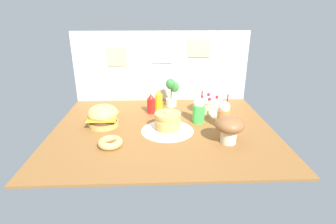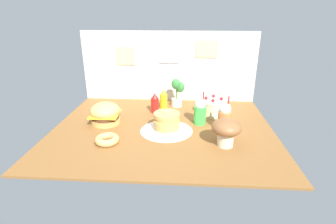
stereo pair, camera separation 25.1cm
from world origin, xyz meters
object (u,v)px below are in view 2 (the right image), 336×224
potted_plant (177,91)px  mushroom_stool (226,130)px  orange_float_cup (224,117)px  layer_cake (213,107)px  donut_pink_glaze (107,139)px  pancake_stack (167,123)px  mustard_bottle (164,100)px  burger (105,113)px  ketchup_bottle (155,104)px  cream_soda_cup (200,111)px

potted_plant → mushroom_stool: bearing=-65.0°
mushroom_stool → orange_float_cup: bearing=85.0°
layer_cake → mushroom_stool: (0.04, -0.70, 0.06)m
layer_cake → donut_pink_glaze: (-0.97, -0.72, -0.05)m
pancake_stack → mustard_bottle: bearing=97.4°
burger → ketchup_bottle: bearing=34.6°
burger → layer_cake: burger is taller
ketchup_bottle → mustard_bottle: (0.08, 0.15, 0.00)m
mustard_bottle → pancake_stack: bearing=-82.6°
mustard_bottle → potted_plant: size_ratio=0.66×
burger → cream_soda_cup: (0.95, 0.05, 0.03)m
potted_plant → orange_float_cup: bearing=-52.9°
layer_cake → mushroom_stool: 0.71m
cream_soda_cup → donut_pink_glaze: (-0.81, -0.47, -0.10)m
potted_plant → donut_pink_glaze: bearing=-120.5°
orange_float_cup → mustard_bottle: bearing=138.8°
ketchup_bottle → cream_soda_cup: (0.48, -0.27, 0.03)m
donut_pink_glaze → pancake_stack: bearing=29.4°
layer_cake → orange_float_cup: size_ratio=0.83×
burger → ketchup_bottle: (0.46, 0.32, 0.00)m
cream_soda_cup → layer_cake: bearing=59.1°
layer_cake → potted_plant: (-0.40, 0.24, 0.10)m
orange_float_cup → layer_cake: bearing=100.1°
pancake_stack → mushroom_stool: mushroom_stool is taller
burger → mustard_bottle: bearing=40.4°
burger → layer_cake: size_ratio=1.06×
ketchup_bottle → cream_soda_cup: bearing=-29.6°
pancake_stack → potted_plant: size_ratio=1.11×
burger → donut_pink_glaze: bearing=-72.4°
pancake_stack → cream_soda_cup: 0.37m
cream_soda_cup → potted_plant: size_ratio=0.98×
ketchup_bottle → donut_pink_glaze: 0.81m
burger → ketchup_bottle: ketchup_bottle is taller
pancake_stack → mustard_bottle: 0.61m
pancake_stack → ketchup_bottle: ketchup_bottle is taller
burger → donut_pink_glaze: 0.45m
ketchup_bottle → orange_float_cup: orange_float_cup is taller
potted_plant → cream_soda_cup: bearing=-63.6°
ketchup_bottle → mustard_bottle: same height
pancake_stack → orange_float_cup: orange_float_cup is taller
orange_float_cup → mushroom_stool: orange_float_cup is taller
ketchup_bottle → orange_float_cup: size_ratio=0.67×
mushroom_stool → pancake_stack: bearing=153.4°
layer_cake → potted_plant: size_ratio=0.82×
pancake_stack → mushroom_stool: bearing=-26.6°
donut_pink_glaze → mushroom_stool: bearing=1.2°
orange_float_cup → burger: bearing=176.2°
mustard_bottle → donut_pink_glaze: 0.98m
burger → orange_float_cup: (1.17, -0.08, 0.03)m
pancake_stack → potted_plant: potted_plant is taller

